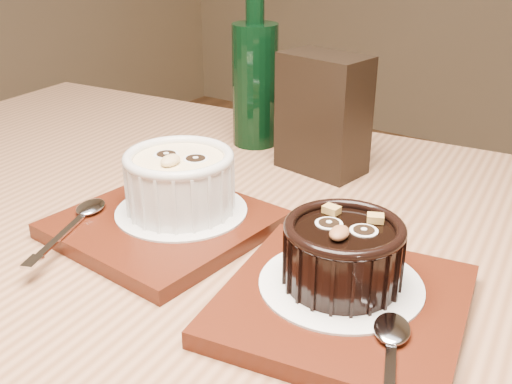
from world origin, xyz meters
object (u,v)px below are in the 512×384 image
(ramekin_white, at_px, (180,179))
(green_bottle, at_px, (255,80))
(condiment_stand, at_px, (323,114))
(tray_left, at_px, (164,224))
(tray_right, at_px, (343,304))
(table, at_px, (230,339))
(ramekin_dark, at_px, (343,251))

(ramekin_white, distance_m, green_bottle, 0.25)
(ramekin_white, bearing_deg, green_bottle, 94.34)
(ramekin_white, xyz_separation_m, green_bottle, (-0.08, 0.24, 0.04))
(ramekin_white, relative_size, green_bottle, 0.48)
(condiment_stand, bearing_deg, tray_left, -102.03)
(tray_left, relative_size, green_bottle, 0.80)
(tray_left, distance_m, green_bottle, 0.28)
(tray_left, distance_m, tray_right, 0.21)
(condiment_stand, distance_m, green_bottle, 0.12)
(table, bearing_deg, condiment_stand, 98.29)
(tray_right, distance_m, green_bottle, 0.40)
(ramekin_white, bearing_deg, ramekin_dark, -21.67)
(tray_left, xyz_separation_m, ramekin_white, (0.01, 0.02, 0.04))
(ramekin_white, height_order, green_bottle, green_bottle)
(tray_left, relative_size, condiment_stand, 1.29)
(ramekin_white, height_order, tray_right, ramekin_white)
(tray_right, bearing_deg, condiment_stand, 122.26)
(tray_right, height_order, condiment_stand, condiment_stand)
(table, bearing_deg, ramekin_white, 161.92)
(ramekin_white, relative_size, tray_right, 0.59)
(tray_left, height_order, tray_right, same)
(ramekin_dark, bearing_deg, tray_right, -65.47)
(tray_left, bearing_deg, ramekin_white, 74.72)
(tray_right, bearing_deg, green_bottle, 134.62)
(ramekin_white, relative_size, ramekin_dark, 1.14)
(table, height_order, condiment_stand, condiment_stand)
(table, height_order, green_bottle, green_bottle)
(table, xyz_separation_m, green_bottle, (-0.15, 0.26, 0.18))
(tray_left, xyz_separation_m, tray_right, (0.20, -0.02, 0.00))
(tray_right, relative_size, green_bottle, 0.80)
(tray_left, relative_size, ramekin_white, 1.69)
(ramekin_dark, bearing_deg, table, 169.08)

